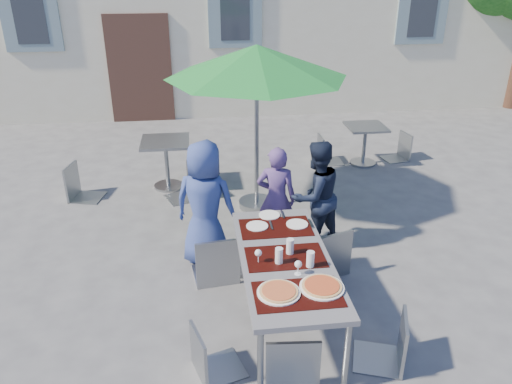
{
  "coord_description": "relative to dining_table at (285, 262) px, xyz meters",
  "views": [
    {
      "loc": [
        -0.91,
        -3.21,
        3.17
      ],
      "look_at": [
        -0.33,
        1.42,
        0.99
      ],
      "focal_mm": 35.0,
      "sensor_mm": 36.0,
      "label": 1
    }
  ],
  "objects": [
    {
      "name": "ground",
      "position": [
        0.18,
        -0.52,
        -0.7
      ],
      "size": [
        90.0,
        90.0,
        0.0
      ],
      "primitive_type": "plane",
      "color": "#4A4A4D",
      "rests_on": "ground"
    },
    {
      "name": "dining_table",
      "position": [
        0.0,
        0.0,
        0.0
      ],
      "size": [
        0.8,
        1.85,
        0.76
      ],
      "color": "#49484D",
      "rests_on": "ground"
    },
    {
      "name": "pizza_near_left",
      "position": [
        -0.15,
        -0.52,
        0.07
      ],
      "size": [
        0.35,
        0.35,
        0.03
      ],
      "color": "white",
      "rests_on": "dining_table"
    },
    {
      "name": "pizza_near_right",
      "position": [
        0.21,
        -0.49,
        0.07
      ],
      "size": [
        0.37,
        0.37,
        0.03
      ],
      "color": "white",
      "rests_on": "dining_table"
    },
    {
      "name": "glassware",
      "position": [
        0.02,
        -0.09,
        0.13
      ],
      "size": [
        0.5,
        0.4,
        0.15
      ],
      "color": "silver",
      "rests_on": "dining_table"
    },
    {
      "name": "place_settings",
      "position": [
        0.01,
        0.66,
        0.06
      ],
      "size": [
        0.66,
        0.45,
        0.01
      ],
      "color": "white",
      "rests_on": "dining_table"
    },
    {
      "name": "child_0",
      "position": [
        -0.68,
        1.2,
        0.03
      ],
      "size": [
        0.83,
        0.69,
        1.46
      ],
      "primitive_type": "imported",
      "rotation": [
        0.0,
        0.0,
        2.76
      ],
      "color": "navy",
      "rests_on": "ground"
    },
    {
      "name": "child_1",
      "position": [
        0.16,
        1.44,
        -0.06
      ],
      "size": [
        0.53,
        0.42,
        1.28
      ],
      "primitive_type": "imported",
      "rotation": [
        0.0,
        0.0,
        2.86
      ],
      "color": "#523A76",
      "rests_on": "ground"
    },
    {
      "name": "child_2",
      "position": [
        0.61,
        1.38,
        -0.02
      ],
      "size": [
        0.75,
        0.62,
        1.34
      ],
      "primitive_type": "imported",
      "rotation": [
        0.0,
        0.0,
        3.57
      ],
      "color": "#171F33",
      "rests_on": "ground"
    },
    {
      "name": "chair_0",
      "position": [
        -0.6,
        0.8,
        -0.08
      ],
      "size": [
        0.52,
        0.52,
        1.05
      ],
      "color": "gray",
      "rests_on": "ground"
    },
    {
      "name": "chair_1",
      "position": [
        -0.18,
        0.85,
        -0.16
      ],
      "size": [
        0.52,
        0.52,
        0.92
      ],
      "color": "gray",
      "rests_on": "ground"
    },
    {
      "name": "chair_2",
      "position": [
        0.62,
        0.78,
        -0.07
      ],
      "size": [
        0.59,
        0.6,
        1.05
      ],
      "color": "gray",
      "rests_on": "ground"
    },
    {
      "name": "chair_3",
      "position": [
        -0.72,
        -0.54,
        -0.2
      ],
      "size": [
        0.48,
        0.48,
        0.86
      ],
      "color": "gray",
      "rests_on": "ground"
    },
    {
      "name": "chair_4",
      "position": [
        0.82,
        -0.6,
        -0.17
      ],
      "size": [
        0.52,
        0.51,
        0.91
      ],
      "color": "gray",
      "rests_on": "ground"
    },
    {
      "name": "chair_5",
      "position": [
        -0.09,
        -0.93,
        -0.12
      ],
      "size": [
        0.47,
        0.47,
        0.98
      ],
      "color": "gray",
      "rests_on": "ground"
    },
    {
      "name": "patio_umbrella",
      "position": [
        0.06,
        2.52,
        1.31
      ],
      "size": [
        2.34,
        2.34,
        2.23
      ],
      "color": "#979B9E",
      "rests_on": "ground"
    },
    {
      "name": "cafe_table_0",
      "position": [
        -1.2,
        3.35,
        -0.18
      ],
      "size": [
        0.7,
        0.7,
        0.75
      ],
      "color": "#979B9E",
      "rests_on": "ground"
    },
    {
      "name": "bg_chair_l_0",
      "position": [
        -2.46,
        3.12,
        -0.13
      ],
      "size": [
        0.52,
        0.51,
        0.97
      ],
      "color": "gray",
      "rests_on": "ground"
    },
    {
      "name": "bg_chair_r_0",
      "position": [
        -0.91,
        2.96,
        -0.15
      ],
      "size": [
        0.54,
        0.54,
        0.94
      ],
      "color": "gray",
      "rests_on": "ground"
    },
    {
      "name": "cafe_table_1",
      "position": [
        2.07,
        3.91,
        -0.26
      ],
      "size": [
        0.63,
        0.63,
        0.67
      ],
      "color": "#979B9E",
      "rests_on": "ground"
    },
    {
      "name": "bg_chair_l_1",
      "position": [
        1.44,
        4.05,
        -0.17
      ],
      "size": [
        0.41,
        0.4,
        0.9
      ],
      "color": "gray",
      "rests_on": "ground"
    },
    {
      "name": "bg_chair_r_1",
      "position": [
        2.77,
        4.06,
        -0.19
      ],
      "size": [
        0.45,
        0.45,
        0.87
      ],
      "color": "gray",
      "rests_on": "ground"
    }
  ]
}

